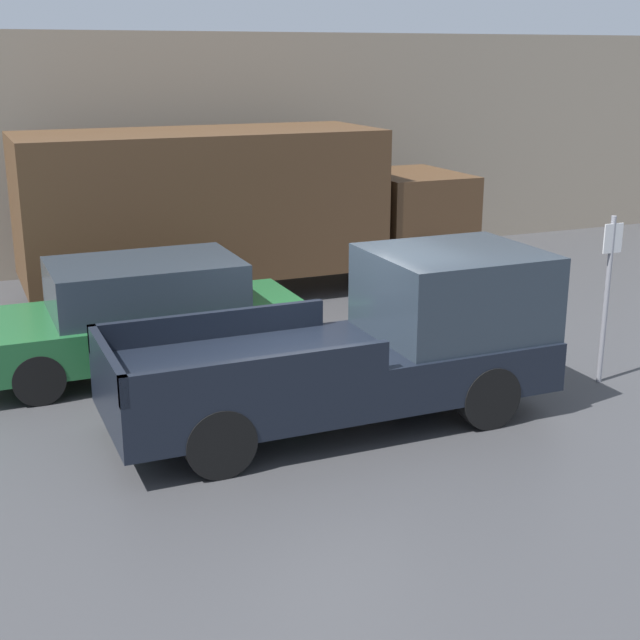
% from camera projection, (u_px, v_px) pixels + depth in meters
% --- Properties ---
extents(ground_plane, '(60.00, 60.00, 0.00)m').
position_uv_depth(ground_plane, '(341.00, 401.00, 11.79)').
color(ground_plane, '#3D3D3F').
extents(building_wall, '(28.00, 0.15, 4.87)m').
position_uv_depth(building_wall, '(172.00, 152.00, 18.80)').
color(building_wall, gray).
rests_on(building_wall, ground).
extents(pickup_truck, '(5.50, 2.03, 2.04)m').
position_uv_depth(pickup_truck, '(373.00, 343.00, 11.07)').
color(pickup_truck, black).
rests_on(pickup_truck, ground).
extents(car, '(4.84, 2.02, 1.59)m').
position_uv_depth(car, '(140.00, 315.00, 12.86)').
color(car, '#1E592D').
rests_on(car, ground).
extents(delivery_truck, '(8.67, 2.59, 3.09)m').
position_uv_depth(delivery_truck, '(235.00, 205.00, 16.80)').
color(delivery_truck, '#4C331E').
rests_on(delivery_truck, ground).
extents(parking_sign, '(0.30, 0.07, 2.35)m').
position_uv_depth(parking_sign, '(607.00, 290.00, 12.13)').
color(parking_sign, gray).
rests_on(parking_sign, ground).
extents(newspaper_box, '(0.45, 0.40, 1.12)m').
position_uv_depth(newspaper_box, '(95.00, 249.00, 18.38)').
color(newspaper_box, red).
rests_on(newspaper_box, ground).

